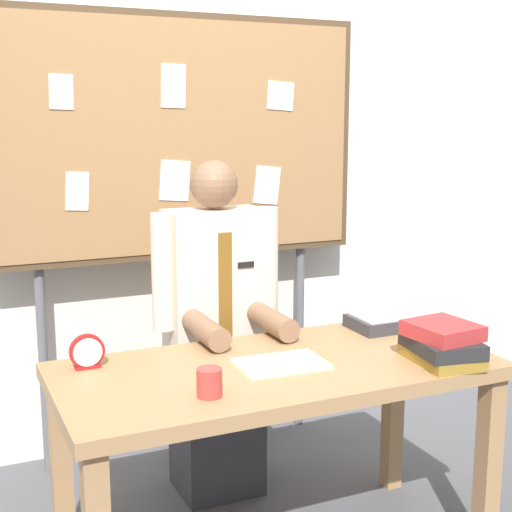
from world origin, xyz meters
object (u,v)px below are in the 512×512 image
at_px(book_stack, 442,343).
at_px(open_notebook, 281,364).
at_px(bulletin_board, 179,143).
at_px(desk_clock, 87,353).
at_px(paper_tray, 383,322).
at_px(person, 217,343).
at_px(coffee_mug, 209,382).
at_px(desk, 277,392).

bearing_deg(book_stack, open_notebook, 159.06).
bearing_deg(bulletin_board, desk_clock, -127.23).
height_order(bulletin_board, book_stack, bulletin_board).
relative_size(bulletin_board, paper_tray, 7.88).
height_order(person, bulletin_board, bulletin_board).
relative_size(person, paper_tray, 5.48).
relative_size(desk_clock, coffee_mug, 1.35).
bearing_deg(book_stack, paper_tray, 83.24).
bearing_deg(open_notebook, person, 90.59).
xyz_separation_m(desk_clock, paper_tray, (1.19, -0.01, -0.03)).
bearing_deg(coffee_mug, person, 67.30).
xyz_separation_m(open_notebook, coffee_mug, (-0.33, -0.17, 0.04)).
distance_m(open_notebook, desk_clock, 0.66).
xyz_separation_m(open_notebook, desk_clock, (-0.61, 0.24, 0.05)).
distance_m(desk, bulletin_board, 1.31).
height_order(coffee_mug, paper_tray, coffee_mug).
bearing_deg(open_notebook, desk_clock, 158.40).
bearing_deg(coffee_mug, paper_tray, 24.01).
xyz_separation_m(desk, book_stack, (0.53, -0.22, 0.17)).
distance_m(person, coffee_mug, 0.84).
distance_m(bulletin_board, coffee_mug, 1.42).
bearing_deg(paper_tray, bulletin_board, 125.77).
relative_size(desk, book_stack, 5.03).
relative_size(person, book_stack, 4.71).
bearing_deg(paper_tray, person, 148.04).
bearing_deg(desk, coffee_mug, -149.81).
relative_size(person, desk_clock, 11.88).
distance_m(person, open_notebook, 0.61).
distance_m(bulletin_board, book_stack, 1.50).
bearing_deg(book_stack, person, 123.56).
relative_size(book_stack, open_notebook, 1.00).
distance_m(bulletin_board, paper_tray, 1.21).
relative_size(coffee_mug, paper_tray, 0.34).
xyz_separation_m(person, open_notebook, (0.01, -0.60, 0.10)).
bearing_deg(desk_clock, person, 30.32).
relative_size(person, coffee_mug, 16.06).
bearing_deg(paper_tray, open_notebook, -157.74).
height_order(desk, paper_tray, paper_tray).
bearing_deg(desk_clock, coffee_mug, -54.84).
bearing_deg(open_notebook, bulletin_board, 90.34).
height_order(desk, desk_clock, desk_clock).
height_order(desk_clock, paper_tray, desk_clock).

